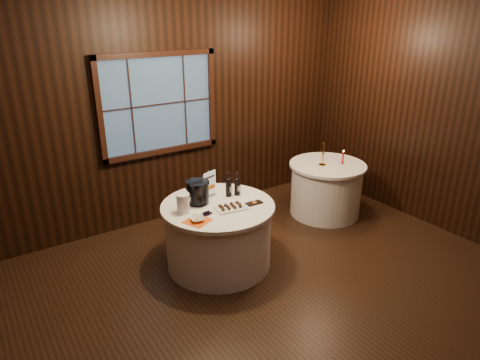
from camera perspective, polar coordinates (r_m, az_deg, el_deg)
ground at (r=4.50m, az=4.09°, el=-16.78°), size 6.00×6.00×0.00m
back_wall at (r=5.81m, az=-10.78°, el=8.90°), size 6.00×0.10×3.00m
main_table at (r=4.97m, az=-2.89°, el=-7.30°), size 1.28×1.28×0.77m
side_table at (r=6.32m, az=11.38°, el=-1.14°), size 1.08×1.08×0.77m
sign_stand at (r=4.95m, az=-4.13°, el=-1.10°), size 0.19×0.14×0.33m
port_bottle_left at (r=4.96m, az=-1.54°, el=-0.79°), size 0.07×0.08×0.30m
port_bottle_right at (r=5.00m, az=-0.39°, el=-0.68°), size 0.07×0.08×0.29m
ice_bucket at (r=4.79m, az=-5.63°, el=-1.58°), size 0.26×0.26×0.27m
chocolate_plate at (r=4.69m, az=-1.28°, el=-3.65°), size 0.36×0.27×0.05m
chocolate_box at (r=4.82m, az=1.92°, el=-3.09°), size 0.19×0.10×0.02m
grape_bunch at (r=4.57m, az=-4.42°, el=-4.42°), size 0.17×0.07×0.04m
glass_pitcher at (r=4.62m, az=-7.58°, el=-3.06°), size 0.19×0.15×0.21m
orange_napkin at (r=4.46m, az=-5.70°, el=-5.46°), size 0.32×0.32×0.00m
cracker_bowl at (r=4.45m, az=-5.71°, el=-5.23°), size 0.16×0.16×0.04m
brass_candlestick at (r=6.06m, az=10.99°, el=3.02°), size 0.10×0.10×0.35m
red_candle at (r=6.21m, az=13.55°, el=2.82°), size 0.05×0.05×0.20m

